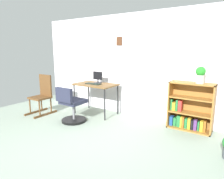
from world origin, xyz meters
TOP-DOWN VIEW (x-y plane):
  - ground_plane at (0.00, 0.00)m, footprint 6.24×6.24m
  - wall_back at (-0.00, 2.15)m, footprint 5.20×0.12m
  - desk at (-0.68, 1.68)m, footprint 0.98×0.60m
  - monitor at (-0.71, 1.79)m, footprint 0.25×0.19m
  - keyboard at (-0.69, 1.61)m, footprint 0.38×0.13m
  - office_chair at (-0.75, 0.95)m, footprint 0.52×0.55m
  - rocking_chair at (-1.76, 1.00)m, footprint 0.42×0.64m
  - bookshelf_low at (1.39, 1.95)m, footprint 0.80×0.30m
  - potted_plant_on_shelf at (1.54, 1.90)m, footprint 0.17×0.17m

SIDE VIEW (x-z plane):
  - ground_plane at x=0.00m, z-range 0.00..0.00m
  - office_chair at x=-0.75m, z-range -0.05..0.71m
  - bookshelf_low at x=1.39m, z-range -0.06..0.85m
  - rocking_chair at x=-1.76m, z-range 0.00..0.93m
  - desk at x=-0.68m, z-range 0.30..1.03m
  - keyboard at x=-0.69m, z-range 0.73..0.75m
  - monitor at x=-0.71m, z-range 0.72..0.99m
  - potted_plant_on_shelf at x=1.54m, z-range 0.92..1.23m
  - wall_back at x=0.00m, z-range 0.00..2.30m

